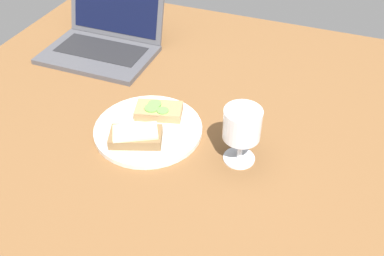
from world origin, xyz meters
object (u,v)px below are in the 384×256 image
object	(u,v)px
sandwich_with_cheese	(136,136)
plate	(148,129)
laptop	(105,35)
sandwich_with_cucumber	(159,111)
wine_glass	(242,126)

from	to	relation	value
sandwich_with_cheese	plate	bearing A→B (deg)	85.72
laptop	sandwich_with_cucumber	bearing A→B (deg)	-40.90
laptop	sandwich_with_cheese	bearing A→B (deg)	-51.69
wine_glass	laptop	xyz separation A→B (cm)	(-51.81, 31.96, -4.73)
wine_glass	sandwich_with_cheese	bearing A→B (deg)	-169.79
sandwich_with_cheese	sandwich_with_cucumber	distance (cm)	10.78
wine_glass	sandwich_with_cucumber	bearing A→B (deg)	163.73
plate	sandwich_with_cucumber	bearing A→B (deg)	86.22
plate	sandwich_with_cheese	xyz separation A→B (cm)	(-0.40, -5.39, 2.11)
laptop	wine_glass	bearing A→B (deg)	-31.67
plate	laptop	xyz separation A→B (cm)	(-28.96, 30.75, 4.07)
plate	wine_glass	size ratio (longest dim) A/B	1.91
laptop	plate	bearing A→B (deg)	-46.72
plate	laptop	size ratio (longest dim) A/B	0.80
sandwich_with_cheese	sandwich_with_cucumber	world-z (taller)	sandwich_with_cheese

